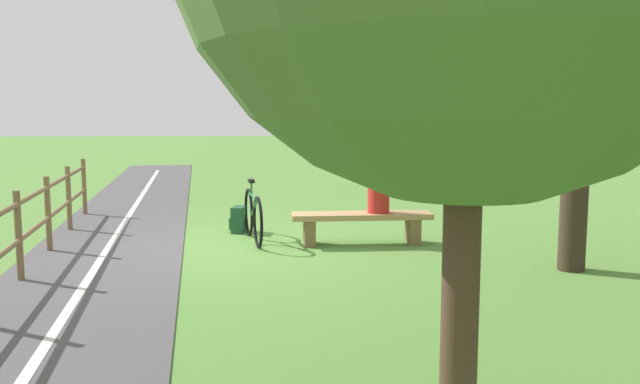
% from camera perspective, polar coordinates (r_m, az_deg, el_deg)
% --- Properties ---
extents(ground_plane, '(80.00, 80.00, 0.00)m').
position_cam_1_polar(ground_plane, '(9.56, -7.72, -4.72)').
color(ground_plane, '#548438').
extents(paved_path, '(5.79, 36.02, 0.02)m').
position_cam_1_polar(paved_path, '(5.98, -22.87, -12.47)').
color(paved_path, '#4C494C').
rests_on(paved_path, ground_plane).
extents(path_centre_line, '(3.41, 31.84, 0.00)m').
position_cam_1_polar(path_centre_line, '(5.98, -22.88, -12.38)').
color(path_centre_line, silver).
rests_on(path_centre_line, paved_path).
extents(bench, '(2.04, 0.48, 0.46)m').
position_cam_1_polar(bench, '(9.60, 3.62, -2.61)').
color(bench, '#A88456').
rests_on(bench, ground_plane).
extents(person_seated, '(0.32, 0.32, 0.75)m').
position_cam_1_polar(person_seated, '(9.57, 5.12, 0.13)').
color(person_seated, '#B2231E').
rests_on(person_seated, bench).
extents(bicycle, '(0.32, 1.68, 0.92)m').
position_cam_1_polar(bicycle, '(9.82, -5.84, -2.06)').
color(bicycle, black).
rests_on(bicycle, ground_plane).
extents(backpack, '(0.29, 0.38, 0.42)m').
position_cam_1_polar(backpack, '(10.61, -7.09, -2.40)').
color(backpack, '#1E4C2D').
rests_on(backpack, ground_plane).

